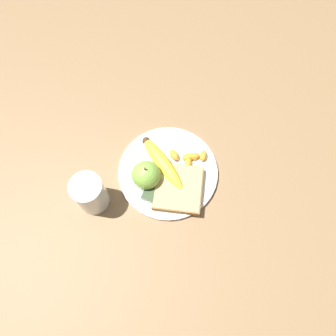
# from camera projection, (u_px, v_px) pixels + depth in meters

# --- Properties ---
(ground_plane) EXTENTS (3.00, 3.00, 0.00)m
(ground_plane) POSITION_uv_depth(u_px,v_px,m) (168.00, 173.00, 0.82)
(ground_plane) COLOR olive
(plate) EXTENTS (0.25, 0.25, 0.01)m
(plate) POSITION_uv_depth(u_px,v_px,m) (168.00, 172.00, 0.81)
(plate) COLOR white
(plate) RESTS_ON ground_plane
(juice_glass) EXTENTS (0.07, 0.07, 0.11)m
(juice_glass) POSITION_uv_depth(u_px,v_px,m) (91.00, 194.00, 0.74)
(juice_glass) COLOR silver
(juice_glass) RESTS_ON ground_plane
(apple) EXTENTS (0.07, 0.07, 0.08)m
(apple) POSITION_uv_depth(u_px,v_px,m) (146.00, 175.00, 0.76)
(apple) COLOR #84BC47
(apple) RESTS_ON plate
(banana) EXTENTS (0.12, 0.15, 0.04)m
(banana) POSITION_uv_depth(u_px,v_px,m) (162.00, 163.00, 0.79)
(banana) COLOR yellow
(banana) RESTS_ON plate
(bread_slice) EXTENTS (0.14, 0.14, 0.02)m
(bread_slice) POSITION_uv_depth(u_px,v_px,m) (178.00, 188.00, 0.78)
(bread_slice) COLOR olive
(bread_slice) RESTS_ON plate
(fork) EXTENTS (0.15, 0.11, 0.00)m
(fork) POSITION_uv_depth(u_px,v_px,m) (175.00, 169.00, 0.81)
(fork) COLOR #B2B2B7
(fork) RESTS_ON plate
(jam_packet) EXTENTS (0.04, 0.03, 0.02)m
(jam_packet) POSITION_uv_depth(u_px,v_px,m) (151.00, 194.00, 0.77)
(jam_packet) COLOR silver
(jam_packet) RESTS_ON plate
(orange_segment_0) EXTENTS (0.03, 0.03, 0.02)m
(orange_segment_0) POSITION_uv_depth(u_px,v_px,m) (198.00, 170.00, 0.80)
(orange_segment_0) COLOR #F9A32D
(orange_segment_0) RESTS_ON plate
(orange_segment_1) EXTENTS (0.03, 0.04, 0.02)m
(orange_segment_1) POSITION_uv_depth(u_px,v_px,m) (193.00, 156.00, 0.81)
(orange_segment_1) COLOR #F9A32D
(orange_segment_1) RESTS_ON plate
(orange_segment_2) EXTENTS (0.03, 0.04, 0.02)m
(orange_segment_2) POSITION_uv_depth(u_px,v_px,m) (176.00, 156.00, 0.81)
(orange_segment_2) COLOR #F9A32D
(orange_segment_2) RESTS_ON plate
(orange_segment_3) EXTENTS (0.03, 0.02, 0.02)m
(orange_segment_3) POSITION_uv_depth(u_px,v_px,m) (188.00, 163.00, 0.81)
(orange_segment_3) COLOR #F9A32D
(orange_segment_3) RESTS_ON plate
(orange_segment_4) EXTENTS (0.03, 0.02, 0.02)m
(orange_segment_4) POSITION_uv_depth(u_px,v_px,m) (203.00, 156.00, 0.81)
(orange_segment_4) COLOR #F9A32D
(orange_segment_4) RESTS_ON plate
(orange_segment_5) EXTENTS (0.03, 0.04, 0.02)m
(orange_segment_5) POSITION_uv_depth(u_px,v_px,m) (188.00, 157.00, 0.81)
(orange_segment_5) COLOR #F9A32D
(orange_segment_5) RESTS_ON plate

